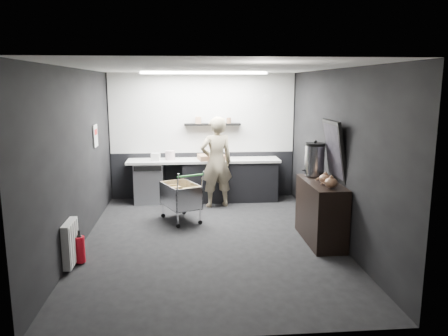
{
  "coord_description": "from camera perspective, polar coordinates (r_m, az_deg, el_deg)",
  "views": [
    {
      "loc": [
        -0.35,
        -6.65,
        2.46
      ],
      "look_at": [
        0.26,
        0.4,
        1.1
      ],
      "focal_mm": 35.0,
      "sensor_mm": 36.0,
      "label": 1
    }
  ],
  "objects": [
    {
      "name": "wall_right",
      "position": [
        7.14,
        14.37,
        1.61
      ],
      "size": [
        0.0,
        5.5,
        5.5
      ],
      "primitive_type": "plane",
      "rotation": [
        1.57,
        0.0,
        -1.57
      ],
      "color": "black",
      "rests_on": "floor"
    },
    {
      "name": "floating_shelf",
      "position": [
        9.32,
        -1.52,
        5.73
      ],
      "size": [
        1.2,
        0.22,
        0.04
      ],
      "primitive_type": "cube",
      "color": "black",
      "rests_on": "wall_back"
    },
    {
      "name": "wall_back",
      "position": [
        9.47,
        -2.77,
        4.16
      ],
      "size": [
        5.5,
        0.0,
        5.5
      ],
      "primitive_type": "plane",
      "rotation": [
        1.57,
        0.0,
        0.0
      ],
      "color": "black",
      "rests_on": "floor"
    },
    {
      "name": "prep_counter",
      "position": [
        9.3,
        -1.81,
        -1.54
      ],
      "size": [
        3.2,
        0.61,
        0.9
      ],
      "color": "black",
      "rests_on": "floor"
    },
    {
      "name": "kitchen_wall_panel",
      "position": [
        9.41,
        -2.8,
        7.17
      ],
      "size": [
        3.95,
        0.02,
        1.7
      ],
      "primitive_type": "cube",
      "color": "beige",
      "rests_on": "wall_back"
    },
    {
      "name": "white_container",
      "position": [
        9.16,
        -8.92,
        1.45
      ],
      "size": [
        0.19,
        0.16,
        0.15
      ],
      "primitive_type": "cube",
      "rotation": [
        0.0,
        0.0,
        -0.14
      ],
      "color": "silver",
      "rests_on": "prep_counter"
    },
    {
      "name": "wall_clock",
      "position": [
        9.54,
        5.73,
        8.98
      ],
      "size": [
        0.2,
        0.03,
        0.2
      ],
      "primitive_type": "cylinder",
      "rotation": [
        1.57,
        0.0,
        0.0
      ],
      "color": "silver",
      "rests_on": "wall_back"
    },
    {
      "name": "poster",
      "position": [
        8.17,
        -16.45,
        4.05
      ],
      "size": [
        0.02,
        0.3,
        0.4
      ],
      "primitive_type": "cube",
      "color": "silver",
      "rests_on": "wall_left"
    },
    {
      "name": "wall_left",
      "position": [
        6.94,
        -18.61,
        1.12
      ],
      "size": [
        0.0,
        5.5,
        5.5
      ],
      "primitive_type": "plane",
      "rotation": [
        1.57,
        0.0,
        1.57
      ],
      "color": "black",
      "rests_on": "floor"
    },
    {
      "name": "wall_front",
      "position": [
        4.07,
        0.18,
        -4.95
      ],
      "size": [
        5.5,
        0.0,
        5.5
      ],
      "primitive_type": "plane",
      "rotation": [
        -1.57,
        0.0,
        0.0
      ],
      "color": "black",
      "rests_on": "floor"
    },
    {
      "name": "ceiling_strip",
      "position": [
        8.51,
        -2.62,
        12.3
      ],
      "size": [
        2.4,
        0.2,
        0.04
      ],
      "primitive_type": "cube",
      "color": "white",
      "rests_on": "ceiling"
    },
    {
      "name": "cardboard_box",
      "position": [
        9.16,
        -1.66,
        1.43
      ],
      "size": [
        0.59,
        0.48,
        0.11
      ],
      "primitive_type": "cube",
      "rotation": [
        0.0,
        0.0,
        0.15
      ],
      "color": "#9E7354",
      "rests_on": "prep_counter"
    },
    {
      "name": "radiator",
      "position": [
        6.33,
        -19.43,
        -9.23
      ],
      "size": [
        0.1,
        0.5,
        0.6
      ],
      "primitive_type": "cube",
      "color": "silver",
      "rests_on": "wall_left"
    },
    {
      "name": "dado_panel",
      "position": [
        9.59,
        -2.72,
        -0.91
      ],
      "size": [
        3.95,
        0.02,
        1.0
      ],
      "primitive_type": "cube",
      "color": "black",
      "rests_on": "wall_back"
    },
    {
      "name": "fire_extinguisher",
      "position": [
        6.46,
        -18.31,
        -9.95
      ],
      "size": [
        0.14,
        0.14,
        0.46
      ],
      "color": "red",
      "rests_on": "floor"
    },
    {
      "name": "pink_tub",
      "position": [
        9.19,
        -7.06,
        1.66
      ],
      "size": [
        0.19,
        0.19,
        0.19
      ],
      "primitive_type": "cylinder",
      "color": "beige",
      "rests_on": "prep_counter"
    },
    {
      "name": "ceiling",
      "position": [
        6.66,
        -1.96,
        12.95
      ],
      "size": [
        5.5,
        5.5,
        0.0
      ],
      "primitive_type": "plane",
      "rotation": [
        3.14,
        0.0,
        0.0
      ],
      "color": "white",
      "rests_on": "wall_back"
    },
    {
      "name": "shopping_cart",
      "position": [
        7.96,
        -5.7,
        -3.8
      ],
      "size": [
        0.83,
        1.06,
        0.94
      ],
      "color": "silver",
      "rests_on": "floor"
    },
    {
      "name": "sideboard",
      "position": [
        7.08,
        12.56,
        -4.54
      ],
      "size": [
        0.55,
        1.28,
        1.92
      ],
      "color": "black",
      "rests_on": "floor"
    },
    {
      "name": "floor",
      "position": [
        7.1,
        -1.82,
        -9.39
      ],
      "size": [
        5.5,
        5.5,
        0.0
      ],
      "primitive_type": "plane",
      "color": "black",
      "rests_on": "ground"
    },
    {
      "name": "poster_red_band",
      "position": [
        8.16,
        -16.44,
        4.54
      ],
      "size": [
        0.02,
        0.22,
        0.1
      ],
      "primitive_type": "cube",
      "color": "red",
      "rests_on": "poster"
    },
    {
      "name": "person",
      "position": [
        8.78,
        -1.01,
        0.77
      ],
      "size": [
        0.75,
        0.59,
        1.84
      ],
      "primitive_type": "imported",
      "rotation": [
        0.0,
        0.0,
        3.38
      ],
      "color": "#B9B093",
      "rests_on": "floor"
    }
  ]
}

